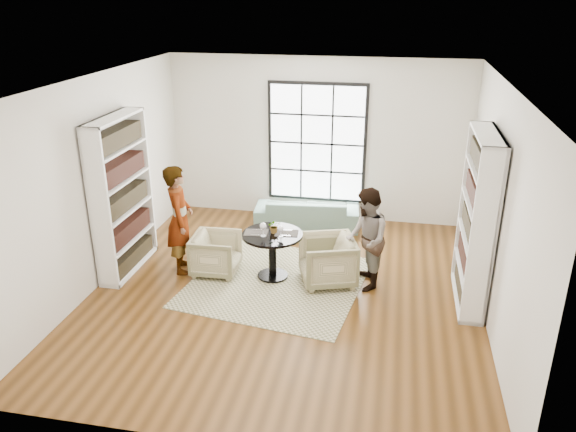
% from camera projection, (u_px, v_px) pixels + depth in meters
% --- Properties ---
extents(ground, '(6.00, 6.00, 0.00)m').
position_uv_depth(ground, '(285.00, 292.00, 8.14)').
color(ground, brown).
extents(room_shell, '(6.00, 6.01, 6.00)m').
position_uv_depth(room_shell, '(292.00, 198.00, 8.16)').
color(room_shell, silver).
rests_on(room_shell, ground).
extents(rug, '(2.78, 2.78, 0.01)m').
position_uv_depth(rug, '(277.00, 282.00, 8.40)').
color(rug, '#BEB58E').
rests_on(rug, ground).
extents(pedestal_table, '(0.90, 0.90, 0.72)m').
position_uv_depth(pedestal_table, '(272.00, 246.00, 8.37)').
color(pedestal_table, black).
rests_on(pedestal_table, ground).
extents(sofa, '(1.95, 0.92, 0.55)m').
position_uv_depth(sofa, '(307.00, 212.00, 10.28)').
color(sofa, gray).
rests_on(sofa, ground).
extents(armchair_left, '(0.73, 0.71, 0.64)m').
position_uv_depth(armchair_left, '(216.00, 254.00, 8.58)').
color(armchair_left, '#C6B18D').
rests_on(armchair_left, ground).
extents(armchair_right, '(0.99, 0.97, 0.72)m').
position_uv_depth(armchair_right, '(327.00, 261.00, 8.28)').
color(armchair_right, '#C7C28E').
rests_on(armchair_right, ground).
extents(person_left, '(0.57, 0.71, 1.69)m').
position_uv_depth(person_left, '(180.00, 219.00, 8.48)').
color(person_left, gray).
rests_on(person_left, ground).
extents(person_right, '(0.71, 0.83, 1.51)m').
position_uv_depth(person_right, '(366.00, 239.00, 8.03)').
color(person_right, gray).
rests_on(person_right, ground).
extents(placemat_left, '(0.37, 0.30, 0.01)m').
position_uv_depth(placemat_left, '(256.00, 233.00, 8.32)').
color(placemat_left, '#2A2824').
rests_on(placemat_left, pedestal_table).
extents(placemat_right, '(0.37, 0.30, 0.01)m').
position_uv_depth(placemat_right, '(287.00, 233.00, 8.30)').
color(placemat_right, '#2A2824').
rests_on(placemat_right, pedestal_table).
extents(cutlery_left, '(0.16, 0.23, 0.01)m').
position_uv_depth(cutlery_left, '(256.00, 232.00, 8.32)').
color(cutlery_left, silver).
rests_on(cutlery_left, placemat_left).
extents(cutlery_right, '(0.16, 0.23, 0.01)m').
position_uv_depth(cutlery_right, '(287.00, 233.00, 8.30)').
color(cutlery_right, silver).
rests_on(cutlery_right, placemat_right).
extents(wine_glass_left, '(0.10, 0.10, 0.21)m').
position_uv_depth(wine_glass_left, '(263.00, 227.00, 8.15)').
color(wine_glass_left, silver).
rests_on(wine_glass_left, pedestal_table).
extents(wine_glass_right, '(0.08, 0.08, 0.17)m').
position_uv_depth(wine_glass_right, '(281.00, 229.00, 8.14)').
color(wine_glass_right, silver).
rests_on(wine_glass_right, pedestal_table).
extents(flower_centerpiece, '(0.23, 0.22, 0.21)m').
position_uv_depth(flower_centerpiece, '(274.00, 226.00, 8.29)').
color(flower_centerpiece, gray).
rests_on(flower_centerpiece, pedestal_table).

